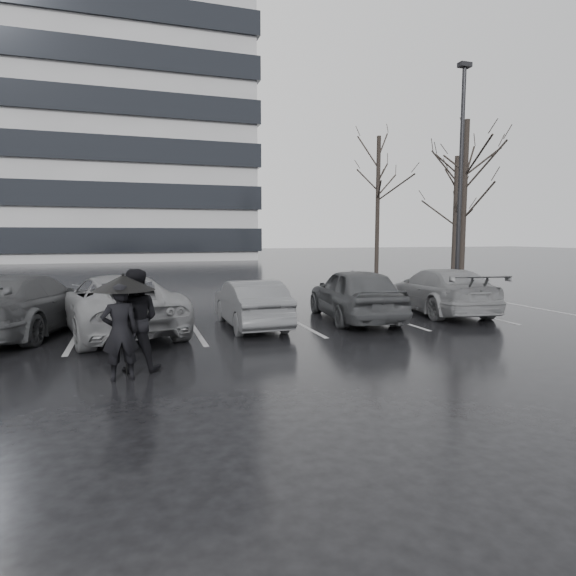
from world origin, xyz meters
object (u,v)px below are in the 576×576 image
(pedestrian_left, at_px, (120,332))
(lamp_post, at_px, (460,191))
(pedestrian_right, at_px, (135,320))
(tree_east, at_px, (464,203))
(tree_north, at_px, (378,206))
(car_west_b, at_px, (118,303))
(car_west_c, at_px, (23,304))
(car_east, at_px, (439,291))
(car_main, at_px, (355,294))
(tree_ne, at_px, (455,217))
(car_west_a, at_px, (251,303))

(pedestrian_left, relative_size, lamp_post, 0.18)
(pedestrian_left, xyz_separation_m, pedestrian_right, (0.23, 0.52, 0.10))
(lamp_post, relative_size, tree_east, 1.13)
(tree_north, bearing_deg, lamp_post, -101.56)
(car_west_b, relative_size, tree_north, 0.61)
(tree_east, bearing_deg, pedestrian_left, -143.02)
(lamp_post, bearing_deg, tree_north, 78.44)
(car_west_c, bearing_deg, tree_north, -125.92)
(pedestrian_left, bearing_deg, car_west_c, -71.07)
(car_east, height_order, tree_north, tree_north)
(pedestrian_left, xyz_separation_m, tree_east, (15.89, 11.96, 3.20))
(car_east, height_order, lamp_post, lamp_post)
(lamp_post, bearing_deg, car_main, -148.07)
(car_main, relative_size, car_west_b, 0.85)
(car_west_c, xyz_separation_m, tree_east, (18.22, 7.28, 3.27))
(car_main, relative_size, tree_north, 0.52)
(lamp_post, height_order, tree_east, lamp_post)
(pedestrian_right, bearing_deg, car_west_c, -44.53)
(car_west_c, distance_m, tree_north, 22.65)
(tree_east, height_order, tree_north, tree_north)
(car_west_b, bearing_deg, car_main, 165.64)
(tree_east, xyz_separation_m, tree_ne, (2.50, 4.00, -0.50))
(car_west_b, xyz_separation_m, car_west_c, (-2.17, 0.44, 0.01))
(lamp_post, distance_m, tree_ne, 9.77)
(pedestrian_left, bearing_deg, tree_east, -150.59)
(car_main, relative_size, tree_east, 0.55)
(pedestrian_right, relative_size, tree_ne, 0.26)
(car_west_a, xyz_separation_m, tree_ne, (15.24, 12.00, 2.88))
(pedestrian_left, xyz_separation_m, tree_ne, (18.39, 15.96, 2.70))
(car_west_b, height_order, pedestrian_right, pedestrian_right)
(tree_north, bearing_deg, car_east, -111.16)
(car_west_a, distance_m, tree_north, 19.40)
(car_west_b, xyz_separation_m, pedestrian_right, (0.39, -3.72, 0.19))
(car_east, xyz_separation_m, tree_ne, (9.13, 11.55, 2.81))
(car_west_c, bearing_deg, tree_ne, -137.03)
(pedestrian_right, xyz_separation_m, lamp_post, (12.43, 7.55, 3.22))
(tree_north, bearing_deg, car_west_b, -135.62)
(car_west_a, xyz_separation_m, lamp_post, (9.51, 4.12, 3.51))
(car_west_a, height_order, pedestrian_right, pedestrian_right)
(car_west_b, height_order, pedestrian_left, pedestrian_left)
(car_west_b, distance_m, lamp_post, 13.81)
(lamp_post, bearing_deg, car_west_c, -167.24)
(car_west_b, bearing_deg, pedestrian_left, 79.58)
(tree_ne, bearing_deg, lamp_post, -125.98)
(car_main, distance_m, car_west_a, 3.05)
(car_west_c, bearing_deg, car_main, -169.89)
(tree_east, bearing_deg, car_main, -140.76)
(car_main, height_order, tree_east, tree_east)
(car_east, relative_size, tree_ne, 0.68)
(car_west_c, height_order, pedestrian_left, pedestrian_left)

